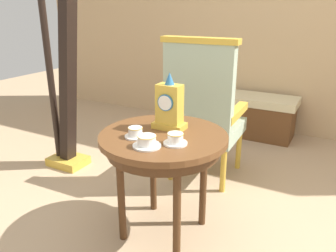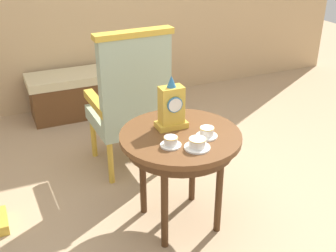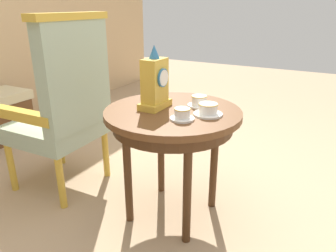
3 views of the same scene
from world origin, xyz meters
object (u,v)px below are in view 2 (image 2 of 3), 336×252
at_px(teacup_right, 197,144).
at_px(teacup_center, 207,133).
at_px(window_bench, 89,92).
at_px(mantel_clock, 171,107).
at_px(teacup_left, 171,142).
at_px(armchair, 130,100).
at_px(side_table, 180,145).

xyz_separation_m(teacup_right, teacup_center, (0.11, 0.10, 0.00)).
distance_m(teacup_center, window_bench, 2.10).
bearing_deg(mantel_clock, teacup_left, -114.83).
distance_m(teacup_center, mantel_clock, 0.26).
relative_size(teacup_center, armchair, 0.11).
bearing_deg(teacup_left, teacup_center, 4.08).
distance_m(teacup_right, window_bench, 2.18).
relative_size(side_table, teacup_center, 5.78).
xyz_separation_m(side_table, teacup_left, (-0.11, -0.11, 0.10)).
xyz_separation_m(teacup_left, window_bench, (0.00, 2.05, -0.46)).
bearing_deg(window_bench, teacup_right, -86.74).
bearing_deg(mantel_clock, armchair, 94.37).
height_order(side_table, teacup_center, teacup_center).
bearing_deg(armchair, side_table, -85.09).
relative_size(teacup_right, window_bench, 0.13).
bearing_deg(teacup_right, window_bench, 93.26).
relative_size(mantel_clock, armchair, 0.29).
relative_size(teacup_right, teacup_center, 1.17).
bearing_deg(teacup_center, teacup_left, -175.92).
height_order(teacup_right, window_bench, teacup_right).
height_order(teacup_center, armchair, armchair).
height_order(teacup_left, armchair, armchair).
distance_m(mantel_clock, armchair, 0.67).
height_order(teacup_left, window_bench, teacup_left).
bearing_deg(teacup_center, mantel_clock, 125.54).
distance_m(side_table, teacup_right, 0.22).
bearing_deg(window_bench, teacup_center, -83.38).
distance_m(side_table, teacup_center, 0.19).
distance_m(mantel_clock, window_bench, 1.92).
bearing_deg(teacup_right, mantel_clock, 95.10).
relative_size(side_table, window_bench, 0.63).
bearing_deg(side_table, window_bench, 93.24).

